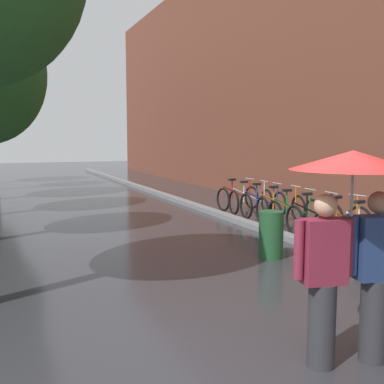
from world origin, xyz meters
TOP-DOWN VIEW (x-y plane):
  - ground_plane at (0.00, 0.00)m, footprint 80.00×80.00m
  - building_facade at (10.00, 10.00)m, footprint 8.00×36.00m
  - kerb_strip at (3.20, 10.00)m, footprint 0.30×36.00m
  - parked_bicycle_1 at (4.18, 3.26)m, footprint 1.15×0.81m
  - parked_bicycle_2 at (4.26, 4.00)m, footprint 1.16×0.83m
  - parked_bicycle_3 at (4.04, 4.68)m, footprint 1.13×0.78m
  - parked_bicycle_4 at (4.04, 5.45)m, footprint 1.13×0.79m
  - parked_bicycle_5 at (4.17, 6.20)m, footprint 1.14×0.80m
  - parked_bicycle_6 at (4.15, 7.02)m, footprint 1.11×0.75m
  - parked_bicycle_7 at (4.17, 7.73)m, footprint 1.14×0.80m
  - parked_bicycle_8 at (4.19, 8.53)m, footprint 1.14×0.79m
  - couple_under_umbrella at (0.58, -0.32)m, footprint 1.17×1.17m
  - litter_bin at (2.06, 3.34)m, footprint 0.44×0.44m

SIDE VIEW (x-z plane):
  - ground_plane at x=0.00m, z-range 0.00..0.00m
  - kerb_strip at x=3.20m, z-range 0.00..0.12m
  - parked_bicycle_1 at x=4.18m, z-range -0.10..0.86m
  - parked_bicycle_2 at x=4.26m, z-range -0.10..0.86m
  - parked_bicycle_3 at x=4.04m, z-range -0.10..0.86m
  - parked_bicycle_4 at x=4.04m, z-range -0.10..0.86m
  - parked_bicycle_5 at x=4.17m, z-range -0.10..0.86m
  - parked_bicycle_6 at x=4.15m, z-range -0.10..0.86m
  - parked_bicycle_7 at x=4.17m, z-range -0.10..0.86m
  - parked_bicycle_8 at x=4.19m, z-range -0.10..0.86m
  - litter_bin at x=2.06m, z-range 0.00..0.85m
  - couple_under_umbrella at x=0.58m, z-range 0.37..2.40m
  - building_facade at x=10.00m, z-range 0.00..9.33m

